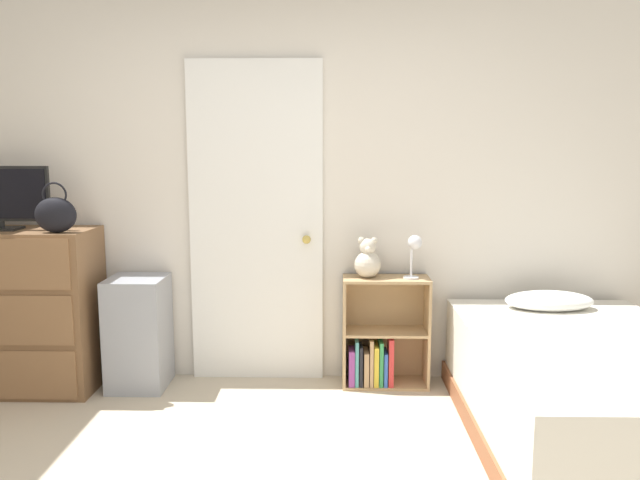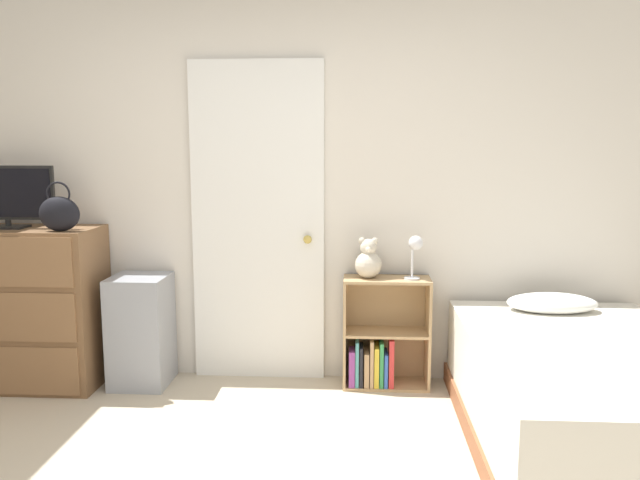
{
  "view_description": "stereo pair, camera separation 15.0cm",
  "coord_description": "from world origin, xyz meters",
  "px_view_note": "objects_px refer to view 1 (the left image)",
  "views": [
    {
      "loc": [
        0.34,
        -2.08,
        1.55
      ],
      "look_at": [
        0.26,
        1.74,
        0.97
      ],
      "focal_mm": 35.0,
      "sensor_mm": 36.0,
      "label": 1
    },
    {
      "loc": [
        0.49,
        -2.07,
        1.55
      ],
      "look_at": [
        0.26,
        1.74,
        0.97
      ],
      "focal_mm": 35.0,
      "sensor_mm": 36.0,
      "label": 2
    }
  ],
  "objects_px": {
    "dresser": "(17,310)",
    "storage_bin": "(139,332)",
    "handbag": "(56,214)",
    "desk_lamp": "(414,248)",
    "teddy_bear": "(367,260)",
    "bookshelf": "(380,343)",
    "bed": "(589,392)"
  },
  "relations": [
    {
      "from": "dresser",
      "to": "storage_bin",
      "type": "xyz_separation_m",
      "value": [
        0.76,
        0.05,
        -0.16
      ]
    },
    {
      "from": "handbag",
      "to": "desk_lamp",
      "type": "relative_size",
      "value": 1.08
    },
    {
      "from": "desk_lamp",
      "to": "handbag",
      "type": "bearing_deg",
      "value": -174.27
    },
    {
      "from": "handbag",
      "to": "teddy_bear",
      "type": "bearing_deg",
      "value": 7.69
    },
    {
      "from": "storage_bin",
      "to": "handbag",
      "type": "bearing_deg",
      "value": -154.69
    },
    {
      "from": "bookshelf",
      "to": "bed",
      "type": "bearing_deg",
      "value": -37.69
    },
    {
      "from": "teddy_bear",
      "to": "desk_lamp",
      "type": "relative_size",
      "value": 0.94
    },
    {
      "from": "dresser",
      "to": "teddy_bear",
      "type": "distance_m",
      "value": 2.25
    },
    {
      "from": "dresser",
      "to": "handbag",
      "type": "bearing_deg",
      "value": -21.96
    },
    {
      "from": "teddy_bear",
      "to": "dresser",
      "type": "bearing_deg",
      "value": -177.11
    },
    {
      "from": "handbag",
      "to": "desk_lamp",
      "type": "xyz_separation_m",
      "value": [
        2.17,
        0.22,
        -0.23
      ]
    },
    {
      "from": "storage_bin",
      "to": "bookshelf",
      "type": "height_order",
      "value": "storage_bin"
    },
    {
      "from": "handbag",
      "to": "storage_bin",
      "type": "xyz_separation_m",
      "value": [
        0.41,
        0.19,
        -0.79
      ]
    },
    {
      "from": "handbag",
      "to": "bed",
      "type": "distance_m",
      "value": 3.17
    },
    {
      "from": "bookshelf",
      "to": "desk_lamp",
      "type": "relative_size",
      "value": 2.55
    },
    {
      "from": "handbag",
      "to": "bed",
      "type": "height_order",
      "value": "handbag"
    },
    {
      "from": "teddy_bear",
      "to": "desk_lamp",
      "type": "bearing_deg",
      "value": -6.96
    },
    {
      "from": "bookshelf",
      "to": "desk_lamp",
      "type": "height_order",
      "value": "desk_lamp"
    },
    {
      "from": "teddy_bear",
      "to": "desk_lamp",
      "type": "distance_m",
      "value": 0.31
    },
    {
      "from": "bed",
      "to": "storage_bin",
      "type": "bearing_deg",
      "value": 164.22
    },
    {
      "from": "bookshelf",
      "to": "teddy_bear",
      "type": "relative_size",
      "value": 2.71
    },
    {
      "from": "bookshelf",
      "to": "bed",
      "type": "distance_m",
      "value": 1.31
    },
    {
      "from": "dresser",
      "to": "bookshelf",
      "type": "xyz_separation_m",
      "value": [
        2.32,
        0.11,
        -0.24
      ]
    },
    {
      "from": "storage_bin",
      "to": "bookshelf",
      "type": "bearing_deg",
      "value": 2.37
    },
    {
      "from": "dresser",
      "to": "bed",
      "type": "bearing_deg",
      "value": -11.53
    },
    {
      "from": "bookshelf",
      "to": "bed",
      "type": "xyz_separation_m",
      "value": [
        1.03,
        -0.8,
        0.0
      ]
    },
    {
      "from": "handbag",
      "to": "bed",
      "type": "xyz_separation_m",
      "value": [
        3.0,
        -0.54,
        -0.87
      ]
    },
    {
      "from": "storage_bin",
      "to": "bookshelf",
      "type": "relative_size",
      "value": 1.01
    },
    {
      "from": "bookshelf",
      "to": "storage_bin",
      "type": "bearing_deg",
      "value": -177.63
    },
    {
      "from": "teddy_bear",
      "to": "handbag",
      "type": "bearing_deg",
      "value": -172.31
    },
    {
      "from": "storage_bin",
      "to": "teddy_bear",
      "type": "distance_m",
      "value": 1.55
    },
    {
      "from": "dresser",
      "to": "teddy_bear",
      "type": "xyz_separation_m",
      "value": [
        2.23,
        0.11,
        0.31
      ]
    }
  ]
}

